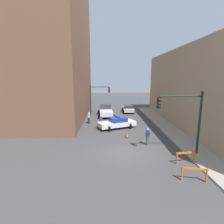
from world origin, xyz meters
TOP-DOWN VIEW (x-y plane):
  - ground_plane at (0.00, 0.00)m, footprint 120.00×120.00m
  - sidewalk_right at (6.20, 0.00)m, footprint 2.40×44.00m
  - building_corner_left at (-12.00, 14.00)m, footprint 14.00×20.00m
  - building_right at (13.40, 8.00)m, footprint 12.00×28.00m
  - traffic_light_near at (4.73, -0.50)m, footprint 3.64×0.35m
  - traffic_light_far at (-3.30, 15.86)m, footprint 3.44×0.35m
  - police_car at (-0.30, 7.51)m, footprint 5.05×3.50m
  - white_truck at (-1.80, 14.95)m, footprint 2.87×5.52m
  - parked_car_near at (2.39, 17.96)m, footprint 2.32×4.33m
  - pedestrian_crossing at (-2.38, 7.66)m, footprint 0.50×0.50m
  - pedestrian_corner at (-4.16, 9.97)m, footprint 0.50×0.50m
  - pedestrian_sidewalk at (2.26, 1.75)m, footprint 0.51×0.51m
  - barrier_front at (3.80, -4.26)m, footprint 1.58×0.46m
  - barrier_mid at (4.31, -1.93)m, footprint 1.59×0.38m
  - traffic_cone at (0.57, 3.97)m, footprint 0.36×0.36m

SIDE VIEW (x-z plane):
  - ground_plane at x=0.00m, z-range 0.00..0.00m
  - sidewalk_right at x=6.20m, z-range 0.00..0.12m
  - traffic_cone at x=0.57m, z-range -0.01..0.65m
  - barrier_front at x=3.80m, z-range 0.17..1.07m
  - barrier_mid at x=4.31m, z-range 0.17..1.07m
  - parked_car_near at x=2.39m, z-range 0.02..1.33m
  - police_car at x=-0.30m, z-range -0.04..1.48m
  - pedestrian_crossing at x=-2.38m, z-range 0.03..1.69m
  - pedestrian_corner at x=-4.16m, z-range 0.03..1.69m
  - pedestrian_sidewalk at x=2.26m, z-range 0.03..1.69m
  - white_truck at x=-1.80m, z-range -0.04..1.86m
  - traffic_light_far at x=-3.30m, z-range 0.80..6.00m
  - traffic_light_near at x=4.73m, z-range 0.93..6.13m
  - building_right at x=13.40m, z-range 0.00..10.08m
  - building_corner_left at x=-12.00m, z-range 0.00..25.82m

